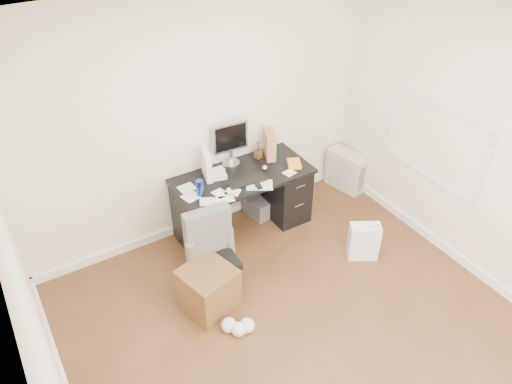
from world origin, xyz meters
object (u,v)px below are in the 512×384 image
desk (243,201)px  wicker_basket (208,289)px  lcd_monitor (230,144)px  office_chair (215,257)px  keyboard (247,181)px  pc_tower (346,170)px

desk → wicker_basket: bearing=-136.2°
wicker_basket → desk: bearing=43.8°
lcd_monitor → office_chair: lcd_monitor is taller
keyboard → office_chair: office_chair is taller
office_chair → keyboard: bearing=42.8°
lcd_monitor → desk: bearing=-86.3°
desk → lcd_monitor: 0.66m
lcd_monitor → office_chair: (-0.72, -0.96, -0.55)m
office_chair → pc_tower: (2.26, 0.76, -0.21)m
wicker_basket → lcd_monitor: bearing=51.5°
office_chair → desk: bearing=48.3°
desk → pc_tower: desk is taller
keyboard → office_chair: bearing=-135.7°
pc_tower → wicker_basket: 2.57m
keyboard → office_chair: 0.94m
lcd_monitor → keyboard: size_ratio=1.23×
office_chair → pc_tower: 2.39m
pc_tower → desk: bearing=170.1°
desk → pc_tower: size_ratio=3.00×
desk → wicker_basket: 1.22m
desk → wicker_basket: size_ratio=3.29×
desk → pc_tower: bearing=1.8°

